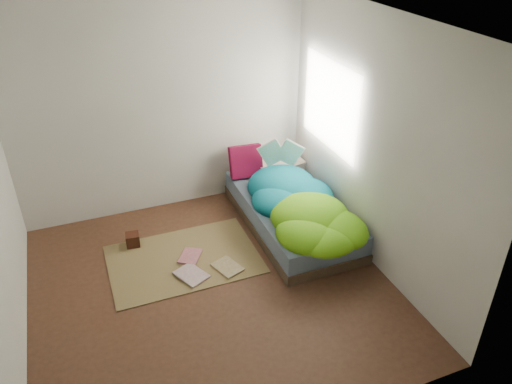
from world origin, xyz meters
TOP-DOWN VIEW (x-y plane):
  - ground at (0.00, 0.00)m, footprint 3.50×3.50m
  - room_walls at (0.01, 0.01)m, footprint 3.54×3.54m
  - bed at (1.22, 0.72)m, footprint 1.00×2.00m
  - duvet at (1.22, 0.50)m, footprint 0.96×1.84m
  - rug at (-0.15, 0.55)m, footprint 1.60×1.10m
  - pillow_floral at (1.39, 1.50)m, footprint 0.68×0.52m
  - pillow_magenta at (0.94, 1.52)m, footprint 0.41×0.16m
  - open_book at (1.30, 1.24)m, footprint 0.46×0.25m
  - wooden_box at (-0.62, 1.01)m, footprint 0.16×0.16m
  - floor_book_a at (-0.26, 0.19)m, footprint 0.37×0.41m
  - floor_book_b at (-0.16, 0.61)m, footprint 0.33×0.35m
  - floor_book_c at (0.14, 0.18)m, footprint 0.32×0.37m

SIDE VIEW (x-z plane):
  - ground at x=0.00m, z-range 0.00..0.00m
  - rug at x=-0.15m, z-range 0.00..0.01m
  - floor_book_c at x=0.14m, z-range 0.01..0.04m
  - floor_book_a at x=-0.26m, z-range 0.01..0.04m
  - floor_book_b at x=-0.16m, z-range 0.01..0.04m
  - wooden_box at x=-0.62m, z-range 0.01..0.16m
  - bed at x=1.22m, z-range 0.00..0.34m
  - pillow_floral at x=1.39m, z-range 0.34..0.48m
  - duvet at x=1.22m, z-range 0.34..0.68m
  - pillow_magenta at x=0.94m, z-range 0.34..0.74m
  - open_book at x=1.30m, z-range 0.68..0.96m
  - room_walls at x=0.01m, z-range 0.32..2.94m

